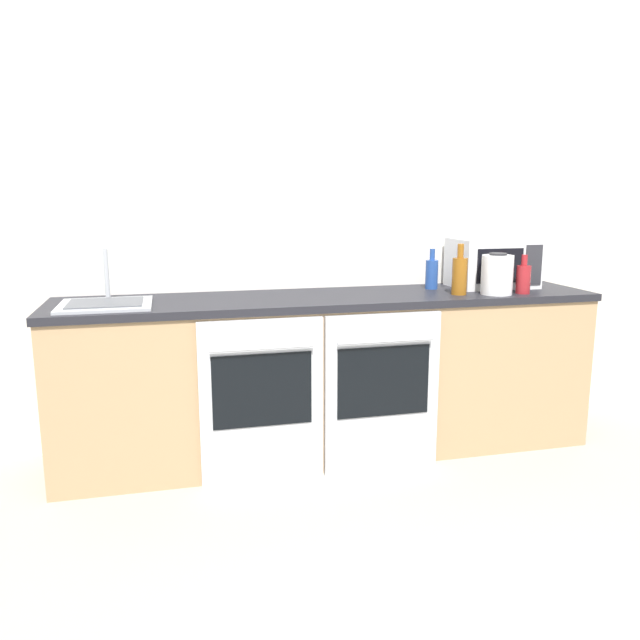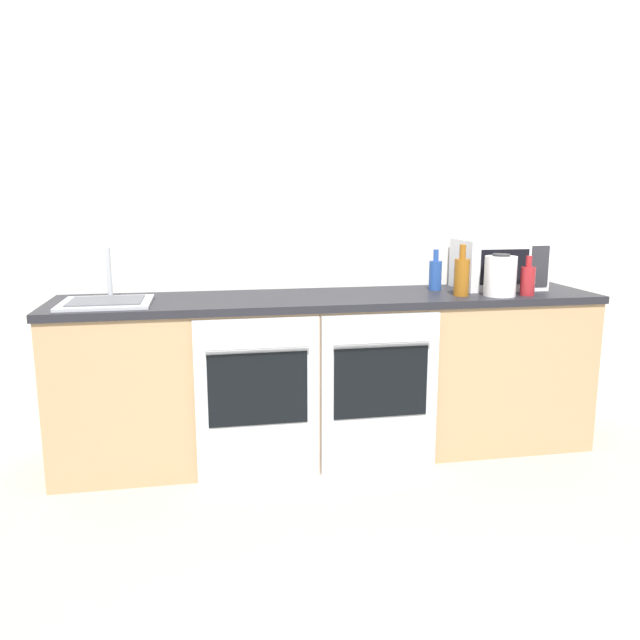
% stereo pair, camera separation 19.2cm
% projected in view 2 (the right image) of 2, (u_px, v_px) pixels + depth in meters
% --- Properties ---
extents(wall_back, '(10.00, 0.06, 2.60)m').
position_uv_depth(wall_back, '(320.00, 217.00, 3.61)').
color(wall_back, silver).
rests_on(wall_back, ground_plane).
extents(counter_back, '(2.93, 0.62, 0.89)m').
position_uv_depth(counter_back, '(330.00, 374.00, 3.46)').
color(counter_back, tan).
rests_on(counter_back, ground_plane).
extents(oven_left, '(0.61, 0.06, 0.84)m').
position_uv_depth(oven_left, '(258.00, 400.00, 3.09)').
color(oven_left, silver).
rests_on(oven_left, ground_plane).
extents(oven_right, '(0.61, 0.06, 0.84)m').
position_uv_depth(oven_right, '(380.00, 393.00, 3.20)').
color(oven_right, '#B7BABF').
rests_on(oven_right, ground_plane).
extents(microwave, '(0.47, 0.33, 0.29)m').
position_uv_depth(microwave, '(498.00, 264.00, 3.62)').
color(microwave, silver).
rests_on(microwave, counter_back).
extents(bottle_amber, '(0.08, 0.08, 0.28)m').
position_uv_depth(bottle_amber, '(462.00, 276.00, 3.35)').
color(bottle_amber, '#8C5114').
rests_on(bottle_amber, counter_back).
extents(bottle_blue, '(0.07, 0.07, 0.23)m').
position_uv_depth(bottle_blue, '(435.00, 274.00, 3.56)').
color(bottle_blue, '#234793').
rests_on(bottle_blue, counter_back).
extents(bottle_red, '(0.08, 0.08, 0.21)m').
position_uv_depth(bottle_red, '(528.00, 280.00, 3.37)').
color(bottle_red, maroon).
rests_on(bottle_red, counter_back).
extents(kettle, '(0.17, 0.17, 0.23)m').
position_uv_depth(kettle, '(500.00, 276.00, 3.35)').
color(kettle, white).
rests_on(kettle, counter_back).
extents(sink, '(0.44, 0.39, 0.27)m').
position_uv_depth(sink, '(106.00, 301.00, 3.11)').
color(sink, '#A8AAAF').
rests_on(sink, counter_back).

